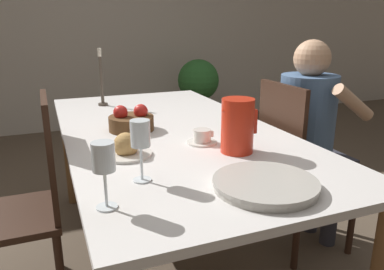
% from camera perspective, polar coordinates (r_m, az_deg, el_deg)
% --- Properties ---
extents(ground_plane, '(20.00, 20.00, 0.00)m').
position_cam_1_polar(ground_plane, '(2.18, -3.05, -18.37)').
color(ground_plane, brown).
extents(wall_back, '(10.00, 0.06, 2.60)m').
position_cam_1_polar(wall_back, '(4.70, -15.66, 16.70)').
color(wall_back, beige).
rests_on(wall_back, ground_plane).
extents(dining_table, '(1.00, 1.97, 0.75)m').
position_cam_1_polar(dining_table, '(1.88, -3.36, -1.59)').
color(dining_table, silver).
rests_on(dining_table, ground_plane).
extents(chair_person_side, '(0.42, 0.42, 0.96)m').
position_cam_1_polar(chair_person_side, '(2.14, 15.56, -4.58)').
color(chair_person_side, '#331E14').
rests_on(chair_person_side, ground_plane).
extents(chair_opposite, '(0.42, 0.42, 0.96)m').
position_cam_1_polar(chair_opposite, '(1.83, -23.89, -9.11)').
color(chair_opposite, '#331E14').
rests_on(chair_opposite, ground_plane).
extents(person_seated, '(0.39, 0.41, 1.17)m').
position_cam_1_polar(person_seated, '(2.15, 17.69, 0.80)').
color(person_seated, '#33333D').
rests_on(person_seated, ground_plane).
extents(red_pitcher, '(0.16, 0.13, 0.22)m').
position_cam_1_polar(red_pitcher, '(1.50, 6.94, 1.45)').
color(red_pitcher, red).
rests_on(red_pitcher, dining_table).
extents(wine_glass_water, '(0.06, 0.06, 0.21)m').
position_cam_1_polar(wine_glass_water, '(1.21, -7.87, -0.21)').
color(wine_glass_water, white).
rests_on(wine_glass_water, dining_table).
extents(wine_glass_juice, '(0.06, 0.06, 0.20)m').
position_cam_1_polar(wine_glass_juice, '(1.05, -13.31, -3.85)').
color(wine_glass_juice, white).
rests_on(wine_glass_juice, dining_table).
extents(teacup_near_person, '(0.13, 0.13, 0.06)m').
position_cam_1_polar(teacup_near_person, '(1.62, 1.55, -0.35)').
color(teacup_near_person, silver).
rests_on(teacup_near_person, dining_table).
extents(serving_tray, '(0.33, 0.33, 0.03)m').
position_cam_1_polar(serving_tray, '(1.21, 11.09, -7.36)').
color(serving_tray, '#B7B2A8').
rests_on(serving_tray, dining_table).
extents(bread_plate, '(0.20, 0.20, 0.10)m').
position_cam_1_polar(bread_plate, '(1.49, -10.00, -1.97)').
color(bread_plate, silver).
rests_on(bread_plate, dining_table).
extents(fruit_bowl, '(0.22, 0.22, 0.13)m').
position_cam_1_polar(fruit_bowl, '(1.84, -9.24, 2.08)').
color(fruit_bowl, brown).
rests_on(fruit_bowl, dining_table).
extents(candlestick_tall, '(0.06, 0.06, 0.36)m').
position_cam_1_polar(candlestick_tall, '(2.43, -13.61, 7.68)').
color(candlestick_tall, '#4C4238').
rests_on(candlestick_tall, dining_table).
extents(potted_plant, '(0.49, 0.49, 0.85)m').
position_cam_1_polar(potted_plant, '(4.48, 0.97, 7.74)').
color(potted_plant, '#4C4742').
rests_on(potted_plant, ground_plane).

